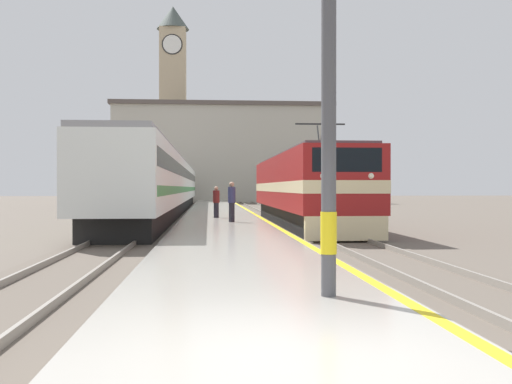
% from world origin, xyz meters
% --- Properties ---
extents(ground_plane, '(200.00, 200.00, 0.00)m').
position_xyz_m(ground_plane, '(0.00, 30.00, 0.00)').
color(ground_plane, '#60564C').
extents(platform, '(4.23, 140.00, 0.29)m').
position_xyz_m(platform, '(0.00, 25.00, 0.14)').
color(platform, '#ADA89E').
rests_on(platform, ground).
extents(rail_track_near, '(2.84, 140.00, 0.16)m').
position_xyz_m(rail_track_near, '(3.80, 25.00, 0.03)').
color(rail_track_near, '#60564C').
rests_on(rail_track_near, ground).
extents(rail_track_far, '(2.84, 140.00, 0.16)m').
position_xyz_m(rail_track_far, '(-3.75, 25.00, 0.03)').
color(rail_track_far, '#60564C').
rests_on(rail_track_far, ground).
extents(locomotive_train, '(2.92, 19.20, 4.44)m').
position_xyz_m(locomotive_train, '(3.80, 22.93, 1.78)').
color(locomotive_train, black).
rests_on(locomotive_train, ground).
extents(passenger_train, '(2.92, 51.53, 3.85)m').
position_xyz_m(passenger_train, '(-3.75, 38.11, 2.08)').
color(passenger_train, black).
rests_on(passenger_train, ground).
extents(catenary_mast, '(3.11, 0.23, 7.92)m').
position_xyz_m(catenary_mast, '(1.17, 2.58, 4.38)').
color(catenary_mast, '#4C4C51').
rests_on(catenary_mast, platform).
extents(person_on_platform, '(0.34, 0.34, 1.61)m').
position_xyz_m(person_on_platform, '(-0.32, 25.04, 1.13)').
color(person_on_platform, '#23232D').
rests_on(person_on_platform, platform).
extents(second_waiting_passenger, '(0.34, 0.34, 1.81)m').
position_xyz_m(second_waiting_passenger, '(0.32, 21.11, 1.25)').
color(second_waiting_passenger, '#23232D').
rests_on(second_waiting_passenger, platform).
extents(clock_tower, '(4.32, 4.32, 26.33)m').
position_xyz_m(clock_tower, '(-5.53, 75.65, 13.91)').
color(clock_tower, tan).
rests_on(clock_tower, ground).
extents(station_building, '(27.35, 6.94, 12.31)m').
position_xyz_m(station_building, '(1.06, 69.26, 6.18)').
color(station_building, '#B7B2A3').
rests_on(station_building, ground).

